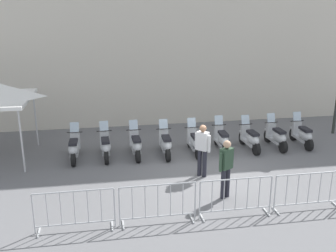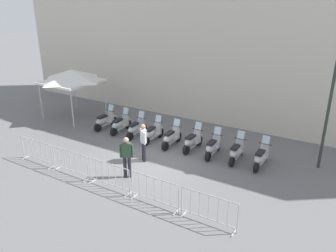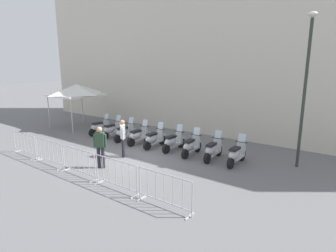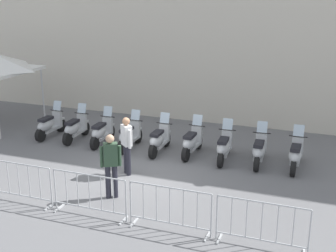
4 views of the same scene
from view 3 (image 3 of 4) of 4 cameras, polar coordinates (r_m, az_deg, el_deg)
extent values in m
plane|color=slate|center=(12.73, -8.57, -6.54)|extent=(120.00, 120.00, 0.00)
cube|color=beige|center=(17.86, 7.90, 16.34)|extent=(28.04, 2.99, 10.73)
cylinder|color=black|center=(17.58, -12.17, -0.57)|extent=(0.14, 0.48, 0.48)
cylinder|color=black|center=(16.84, -15.40, -1.31)|extent=(0.14, 0.48, 0.48)
cube|color=#B7BABC|center=(17.20, -13.76, -0.80)|extent=(0.29, 0.87, 0.10)
ellipsoid|color=#B7BABC|center=(16.98, -14.54, -0.18)|extent=(0.37, 0.84, 0.40)
cube|color=black|center=(16.95, -14.49, 0.56)|extent=(0.28, 0.60, 0.10)
cube|color=#B7BABC|center=(17.40, -12.69, 0.32)|extent=(0.34, 0.14, 0.60)
cylinder|color=black|center=(17.34, -12.74, 1.38)|extent=(0.56, 0.04, 0.04)
cube|color=silver|center=(17.34, -12.64, 1.99)|extent=(0.32, 0.14, 0.35)
cube|color=#B7BABC|center=(17.52, -12.21, 0.29)|extent=(0.20, 0.32, 0.06)
cylinder|color=black|center=(16.82, -9.82, -1.06)|extent=(0.17, 0.49, 0.48)
cylinder|color=black|center=(15.98, -12.92, -1.90)|extent=(0.17, 0.49, 0.48)
cube|color=#B7BABC|center=(16.38, -11.33, -1.33)|extent=(0.33, 0.88, 0.10)
ellipsoid|color=#B7BABC|center=(16.14, -12.08, -0.70)|extent=(0.40, 0.86, 0.40)
cube|color=black|center=(16.12, -12.03, 0.08)|extent=(0.31, 0.61, 0.10)
cube|color=#B7BABC|center=(16.62, -10.30, -0.14)|extent=(0.35, 0.16, 0.60)
cylinder|color=black|center=(16.55, -10.35, 0.97)|extent=(0.56, 0.07, 0.04)
cube|color=silver|center=(16.55, -10.25, 1.61)|extent=(0.33, 0.16, 0.35)
cube|color=#B7BABC|center=(16.76, -9.85, -0.16)|extent=(0.22, 0.33, 0.06)
cylinder|color=black|center=(16.04, -7.25, -1.63)|extent=(0.17, 0.49, 0.48)
cylinder|color=black|center=(15.16, -10.34, -2.57)|extent=(0.17, 0.49, 0.48)
cube|color=#B7BABC|center=(15.58, -8.76, -1.95)|extent=(0.33, 0.88, 0.10)
ellipsoid|color=#B7BABC|center=(15.33, -9.49, -1.29)|extent=(0.41, 0.86, 0.40)
cube|color=black|center=(15.30, -9.44, -0.46)|extent=(0.32, 0.62, 0.10)
cube|color=#B7BABC|center=(15.83, -7.73, -0.68)|extent=(0.35, 0.16, 0.60)
cylinder|color=black|center=(15.76, -7.76, 0.49)|extent=(0.56, 0.07, 0.04)
cube|color=silver|center=(15.76, -7.66, 1.16)|extent=(0.33, 0.16, 0.35)
cube|color=#B7BABC|center=(15.97, -7.28, -0.69)|extent=(0.22, 0.33, 0.06)
cylinder|color=black|center=(15.25, -4.40, -2.31)|extent=(0.15, 0.48, 0.48)
cylinder|color=black|center=(14.38, -7.66, -3.30)|extent=(0.15, 0.48, 0.48)
cube|color=#B7BABC|center=(14.80, -5.98, -2.64)|extent=(0.29, 0.87, 0.10)
ellipsoid|color=#B7BABC|center=(14.54, -6.75, -1.95)|extent=(0.37, 0.84, 0.40)
cube|color=black|center=(14.51, -6.69, -1.09)|extent=(0.29, 0.60, 0.10)
cube|color=#B7BABC|center=(15.04, -4.88, -1.31)|extent=(0.34, 0.14, 0.60)
cylinder|color=black|center=(14.96, -4.91, -0.08)|extent=(0.56, 0.04, 0.04)
cube|color=silver|center=(14.96, -4.79, 0.63)|extent=(0.32, 0.14, 0.35)
cube|color=#B7BABC|center=(15.18, -4.41, -1.32)|extent=(0.20, 0.32, 0.06)
cylinder|color=black|center=(14.59, -1.18, -2.95)|extent=(0.15, 0.48, 0.48)
cylinder|color=black|center=(13.66, -4.33, -4.06)|extent=(0.15, 0.48, 0.48)
cube|color=#B7BABC|center=(14.11, -2.70, -3.33)|extent=(0.30, 0.88, 0.10)
ellipsoid|color=#B7BABC|center=(13.83, -3.44, -2.63)|extent=(0.38, 0.85, 0.40)
cube|color=black|center=(13.80, -3.37, -1.72)|extent=(0.30, 0.61, 0.10)
cube|color=#B7BABC|center=(14.37, -1.63, -1.92)|extent=(0.34, 0.15, 0.60)
cylinder|color=black|center=(14.29, -1.64, -0.64)|extent=(0.56, 0.05, 0.04)
cube|color=silver|center=(14.29, -1.53, 0.10)|extent=(0.32, 0.15, 0.35)
cube|color=#B7BABC|center=(14.52, -1.19, -1.93)|extent=(0.21, 0.33, 0.06)
cylinder|color=black|center=(14.07, 2.77, -3.55)|extent=(0.15, 0.48, 0.48)
cylinder|color=black|center=(13.12, -0.40, -4.72)|extent=(0.15, 0.48, 0.48)
cube|color=#B7BABC|center=(13.58, 1.24, -3.95)|extent=(0.29, 0.87, 0.10)
ellipsoid|color=#B7BABC|center=(13.30, 0.52, -3.23)|extent=(0.37, 0.84, 0.40)
cube|color=black|center=(13.27, 0.60, -2.28)|extent=(0.29, 0.60, 0.10)
cube|color=#B7BABC|center=(13.84, 2.33, -2.48)|extent=(0.34, 0.14, 0.60)
cylinder|color=black|center=(13.76, 2.35, -1.15)|extent=(0.56, 0.04, 0.04)
cube|color=silver|center=(13.76, 2.47, -0.39)|extent=(0.32, 0.14, 0.35)
cube|color=#B7BABC|center=(14.00, 2.78, -2.48)|extent=(0.20, 0.32, 0.06)
cylinder|color=black|center=(13.47, 6.20, -4.34)|extent=(0.18, 0.49, 0.48)
cylinder|color=black|center=(12.42, 3.58, -5.74)|extent=(0.18, 0.49, 0.48)
cube|color=#B7BABC|center=(12.93, 4.95, -4.85)|extent=(0.35, 0.89, 0.10)
ellipsoid|color=#B7BABC|center=(12.62, 4.37, -4.13)|extent=(0.42, 0.87, 0.40)
cube|color=black|center=(12.59, 4.45, -3.13)|extent=(0.33, 0.62, 0.10)
cube|color=#B7BABC|center=(13.22, 5.86, -3.25)|extent=(0.35, 0.17, 0.60)
cylinder|color=black|center=(13.14, 5.89, -1.87)|extent=(0.56, 0.08, 0.04)
cube|color=silver|center=(13.14, 6.01, -1.06)|extent=(0.33, 0.16, 0.35)
cube|color=#B7BABC|center=(13.39, 6.22, -3.24)|extent=(0.22, 0.33, 0.06)
cylinder|color=black|center=(13.04, 10.51, -5.05)|extent=(0.18, 0.49, 0.48)
cylinder|color=black|center=(11.96, 8.17, -6.58)|extent=(0.18, 0.49, 0.48)
cube|color=#B7BABC|center=(12.48, 9.40, -5.61)|extent=(0.34, 0.89, 0.10)
ellipsoid|color=#B7BABC|center=(12.17, 8.90, -4.88)|extent=(0.42, 0.86, 0.40)
cube|color=black|center=(12.13, 8.99, -3.85)|extent=(0.32, 0.62, 0.10)
cube|color=#B7BABC|center=(12.79, 10.24, -3.94)|extent=(0.35, 0.16, 0.60)
cylinder|color=black|center=(12.70, 10.29, -2.51)|extent=(0.56, 0.08, 0.04)
cube|color=silver|center=(12.70, 10.41, -1.67)|extent=(0.33, 0.16, 0.35)
cube|color=#B7BABC|center=(12.96, 10.56, -3.91)|extent=(0.22, 0.33, 0.06)
cylinder|color=black|center=(12.64, 15.15, -5.84)|extent=(0.15, 0.48, 0.48)
cylinder|color=black|center=(11.55, 12.88, -7.46)|extent=(0.15, 0.48, 0.48)
cube|color=#B7BABC|center=(12.08, 14.08, -6.44)|extent=(0.30, 0.87, 0.10)
ellipsoid|color=#B7BABC|center=(11.76, 13.61, -5.70)|extent=(0.38, 0.85, 0.40)
cube|color=black|center=(11.72, 13.73, -4.64)|extent=(0.29, 0.61, 0.10)
cube|color=#B7BABC|center=(12.39, 14.91, -4.70)|extent=(0.34, 0.15, 0.60)
cylinder|color=black|center=(12.30, 15.00, -3.23)|extent=(0.56, 0.05, 0.04)
cube|color=silver|center=(12.29, 15.13, -2.37)|extent=(0.32, 0.15, 0.35)
cube|color=#B7BABC|center=(12.56, 15.22, -4.67)|extent=(0.21, 0.32, 0.06)
cube|color=#B2B5B7|center=(15.33, -28.95, -4.64)|extent=(0.05, 0.44, 0.04)
cube|color=#B2B5B7|center=(13.80, -25.81, -6.10)|extent=(0.05, 0.44, 0.04)
cylinder|color=#B2B5B7|center=(15.27, -29.27, -2.76)|extent=(0.04, 0.04, 1.05)
cylinder|color=#B2B5B7|center=(13.59, -25.86, -4.14)|extent=(0.04, 0.04, 1.05)
cylinder|color=#B2B5B7|center=(14.30, -27.87, -1.39)|extent=(1.92, 0.08, 0.04)
cylinder|color=#B2B5B7|center=(14.51, -27.53, -4.73)|extent=(1.92, 0.08, 0.04)
cylinder|color=#B2B5B7|center=(14.97, -28.79, -2.64)|extent=(0.02, 0.02, 0.87)
cylinder|color=#B2B5B7|center=(14.68, -28.25, -2.85)|extent=(0.02, 0.02, 0.87)
cylinder|color=#B2B5B7|center=(14.40, -27.70, -3.07)|extent=(0.02, 0.02, 0.87)
cylinder|color=#B2B5B7|center=(14.12, -27.12, -3.30)|extent=(0.02, 0.02, 0.87)
cylinder|color=#B2B5B7|center=(13.84, -26.52, -3.53)|extent=(0.02, 0.02, 0.87)
cube|color=#B2B5B7|center=(13.56, -25.26, -6.35)|extent=(0.05, 0.44, 0.04)
cube|color=#B2B5B7|center=(12.10, -21.19, -8.20)|extent=(0.05, 0.44, 0.04)
cylinder|color=#B2B5B7|center=(13.49, -25.62, -4.24)|extent=(0.04, 0.04, 1.05)
cylinder|color=#B2B5B7|center=(11.88, -21.18, -6.00)|extent=(0.04, 0.04, 1.05)
cylinder|color=#B2B5B7|center=(12.53, -23.75, -2.78)|extent=(1.92, 0.08, 0.04)
cylinder|color=#B2B5B7|center=(12.77, -23.41, -6.55)|extent=(1.92, 0.08, 0.04)
cylinder|color=#B2B5B7|center=(13.19, -24.99, -4.13)|extent=(0.02, 0.02, 0.87)
cylinder|color=#B2B5B7|center=(12.92, -24.30, -4.40)|extent=(0.02, 0.02, 0.87)
cylinder|color=#B2B5B7|center=(12.65, -23.58, -4.68)|extent=(0.02, 0.02, 0.87)
cylinder|color=#B2B5B7|center=(12.38, -22.83, -4.97)|extent=(0.02, 0.02, 0.87)
cylinder|color=#B2B5B7|center=(12.11, -22.04, -5.27)|extent=(0.02, 0.02, 0.87)
cube|color=#B2B5B7|center=(11.88, -20.47, -8.52)|extent=(0.05, 0.44, 0.04)
cube|color=#B2B5B7|center=(10.53, -15.06, -10.87)|extent=(0.05, 0.44, 0.04)
cylinder|color=#B2B5B7|center=(11.78, -20.87, -6.13)|extent=(0.04, 0.04, 1.05)
cylinder|color=#B2B5B7|center=(10.29, -14.95, -8.40)|extent=(0.04, 0.04, 1.05)
cylinder|color=#B2B5B7|center=(10.86, -18.30, -4.58)|extent=(1.92, 0.08, 0.04)
cylinder|color=#B2B5B7|center=(11.13, -18.00, -8.87)|extent=(1.92, 0.08, 0.04)
cylinder|color=#B2B5B7|center=(11.50, -20.02, -6.04)|extent=(0.02, 0.02, 0.87)
cylinder|color=#B2B5B7|center=(11.24, -19.11, -6.39)|extent=(0.02, 0.02, 0.87)
cylinder|color=#B2B5B7|center=(10.99, -18.15, -6.75)|extent=(0.02, 0.02, 0.87)
cylinder|color=#B2B5B7|center=(10.74, -17.14, -7.13)|extent=(0.02, 0.02, 0.87)
cylinder|color=#B2B5B7|center=(10.50, -16.09, -7.52)|extent=(0.02, 0.02, 0.87)
cube|color=#B2B5B7|center=(10.33, -14.09, -11.28)|extent=(0.05, 0.44, 0.04)
cube|color=#B2B5B7|center=(9.15, -6.77, -14.22)|extent=(0.05, 0.44, 0.04)
cylinder|color=#B2B5B7|center=(10.20, -14.52, -8.56)|extent=(0.04, 0.04, 1.05)
cylinder|color=#B2B5B7|center=(8.88, -6.48, -11.45)|extent=(0.04, 0.04, 1.05)
cylinder|color=#B2B5B7|center=(9.33, -10.93, -6.94)|extent=(1.92, 0.08, 0.04)
cylinder|color=#B2B5B7|center=(9.65, -10.71, -11.82)|extent=(1.92, 0.08, 0.04)
cylinder|color=#B2B5B7|center=(9.93, -13.37, -8.51)|extent=(0.02, 0.02, 0.87)
cylinder|color=#B2B5B7|center=(9.71, -12.12, -8.96)|extent=(0.02, 0.02, 0.87)
cylinder|color=#B2B5B7|center=(9.48, -10.82, -9.42)|extent=(0.02, 0.02, 0.87)
cylinder|color=#B2B5B7|center=(9.26, -9.45, -9.90)|extent=(0.02, 0.02, 0.87)
cylinder|color=#B2B5B7|center=(9.05, -8.01, -10.40)|extent=(0.02, 0.02, 0.87)
cube|color=#B2B5B7|center=(8.98, -5.45, -14.72)|extent=(0.05, 0.44, 0.04)
cube|color=#B2B5B7|center=(8.05, 4.49, -18.15)|extent=(0.05, 0.44, 0.04)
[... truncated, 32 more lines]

